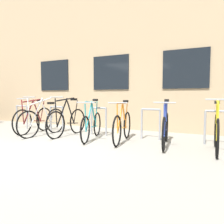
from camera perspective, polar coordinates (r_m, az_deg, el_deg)
The scene contains 10 objects.
ground_plane at distance 4.76m, azimuth -17.35°, elevation -9.34°, with size 42.00×42.00×0.00m, color gray.
storefront_building at distance 11.06m, azimuth 8.51°, elevation 14.86°, with size 28.00×7.65×6.30m.
bike_rack at distance 6.07m, azimuth -3.57°, elevation -1.70°, with size 6.52×0.05×0.79m.
bicycle_white at distance 6.34m, azimuth -17.90°, elevation -2.31°, with size 0.44×1.75×1.11m.
bicycle_maroon at distance 6.89m, azimuth -20.01°, elevation -1.84°, with size 0.44×1.71×1.06m.
bicycle_blue at distance 4.95m, azimuth 14.02°, elevation -4.14°, with size 0.44×1.75×1.05m.
bicycle_teal at distance 5.54m, azimuth -5.39°, elevation -3.30°, with size 0.56×1.70×1.05m.
bicycle_yellow at distance 4.79m, azimuth 26.04°, elevation -4.68°, with size 0.44×1.69×1.07m.
bicycle_black at distance 6.10m, azimuth -11.76°, elevation -2.42°, with size 0.44×1.72×1.11m.
bicycle_orange at distance 5.22m, azimuth 2.83°, elevation -3.64°, with size 0.44×1.72×1.02m.
Camera 1 is at (3.14, -3.40, 1.10)m, focal length 34.38 mm.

